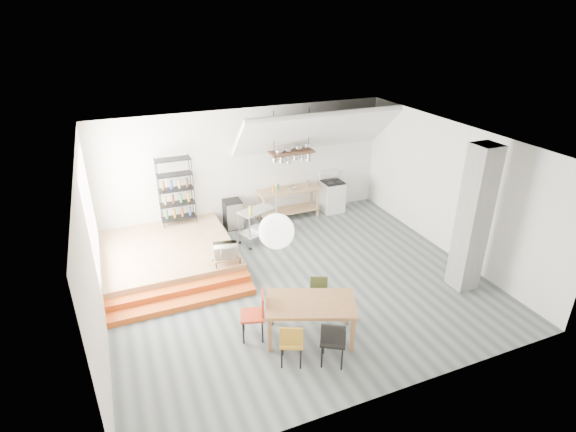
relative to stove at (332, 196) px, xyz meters
name	(u,v)px	position (x,y,z in m)	size (l,w,h in m)	color
floor	(297,281)	(-2.50, -3.16, -0.48)	(8.00, 8.00, 0.00)	#4D5559
wall_back	(247,167)	(-2.50, 0.34, 1.12)	(8.00, 0.04, 3.20)	silver
wall_left	(92,253)	(-6.50, -3.16, 1.12)	(0.04, 7.00, 3.20)	silver
wall_right	(451,190)	(1.50, -3.16, 1.12)	(0.04, 7.00, 3.20)	silver
ceiling	(298,142)	(-2.50, -3.16, 2.72)	(8.00, 7.00, 0.02)	white
slope_ceiling	(316,131)	(-0.70, -0.26, 2.07)	(4.40, 1.80, 0.15)	white
window_pane	(90,211)	(-6.48, -1.66, 1.32)	(0.02, 2.50, 2.20)	white
platform	(168,254)	(-5.00, -1.16, -0.28)	(3.00, 3.00, 0.40)	#95754A
step_lower	(184,303)	(-5.00, -3.11, -0.41)	(3.00, 0.35, 0.13)	#C75017
step_upper	(181,292)	(-5.00, -2.76, -0.35)	(3.00, 0.35, 0.27)	#C75017
concrete_column	(473,219)	(0.80, -4.66, 1.12)	(0.50, 0.50, 3.20)	gray
kitchen_counter	(289,198)	(-1.40, -0.01, 0.15)	(1.80, 0.60, 0.91)	#95754A
stove	(332,196)	(0.00, 0.00, 0.00)	(0.60, 0.60, 1.18)	white
pot_rack	(293,155)	(-1.37, -0.23, 1.50)	(1.20, 0.50, 1.43)	#42281A
wire_shelving	(176,190)	(-4.50, 0.04, 0.85)	(0.88, 0.38, 1.80)	black
microwave_shelf	(226,257)	(-3.90, -2.41, 0.07)	(0.60, 0.40, 0.16)	#95754A
paper_lantern	(276,231)	(-3.57, -4.71, 1.72)	(0.60, 0.60, 0.60)	white
dining_table	(311,306)	(-3.01, -4.94, 0.20)	(1.83, 1.44, 0.76)	brown
chair_mustard	(291,341)	(-3.61, -5.47, 0.04)	(0.53, 0.53, 0.87)	#AD7A1D
chair_black	(333,339)	(-2.97, -5.74, 0.07)	(0.58, 0.58, 0.92)	black
chair_olive	(319,293)	(-2.55, -4.35, -0.01)	(0.47, 0.47, 0.79)	#4A5628
chair_red	(257,312)	(-3.92, -4.56, 0.08)	(0.54, 0.54, 0.94)	red
rolling_cart	(257,221)	(-2.70, -1.02, 0.11)	(1.03, 0.80, 0.91)	silver
mini_fridge	(233,214)	(-3.04, 0.04, -0.08)	(0.47, 0.47, 0.80)	black
microwave	(226,250)	(-3.90, -2.41, 0.23)	(0.53, 0.36, 0.29)	beige
bowl	(293,188)	(-1.30, -0.06, 0.46)	(0.23, 0.23, 0.06)	silver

